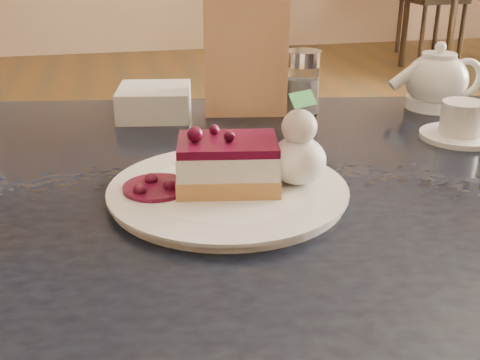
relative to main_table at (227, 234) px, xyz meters
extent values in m
cube|color=black|center=(0.00, 0.00, 0.06)|extent=(1.33, 1.00, 0.04)
cylinder|color=white|center=(-0.01, -0.05, 0.09)|extent=(0.28, 0.28, 0.01)
cube|color=tan|center=(-0.01, -0.05, 0.10)|extent=(0.13, 0.10, 0.02)
cube|color=white|center=(-0.01, -0.05, 0.13)|extent=(0.13, 0.10, 0.03)
cube|color=#450B2E|center=(-0.01, -0.05, 0.15)|extent=(0.13, 0.10, 0.01)
ellipsoid|color=white|center=(0.08, -0.05, 0.12)|extent=(0.07, 0.07, 0.06)
cylinder|color=#450B2E|center=(-0.09, -0.04, 0.09)|extent=(0.08, 0.08, 0.01)
cylinder|color=white|center=(0.39, 0.09, 0.08)|extent=(0.12, 0.12, 0.01)
cylinder|color=white|center=(0.39, 0.09, 0.11)|extent=(0.06, 0.06, 0.05)
ellipsoid|color=white|center=(0.43, 0.26, 0.13)|extent=(0.11, 0.11, 0.09)
cylinder|color=white|center=(0.43, 0.26, 0.18)|extent=(0.06, 0.06, 0.01)
cylinder|color=white|center=(0.36, 0.26, 0.13)|extent=(0.06, 0.02, 0.05)
cube|color=beige|center=(0.09, 0.28, 0.19)|extent=(0.14, 0.05, 0.22)
cylinder|color=white|center=(0.19, 0.27, 0.12)|extent=(0.06, 0.06, 0.09)
cylinder|color=silver|center=(0.19, 0.27, 0.18)|extent=(0.06, 0.06, 0.03)
cube|color=white|center=(-0.07, 0.31, 0.10)|extent=(0.14, 0.14, 0.05)
cylinder|color=black|center=(2.21, 3.18, -0.30)|extent=(0.05, 0.05, 0.76)
cylinder|color=black|center=(2.21, 3.86, -0.30)|extent=(0.05, 0.05, 0.76)
camera|label=1|loc=(-0.13, -0.71, 0.38)|focal=45.00mm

